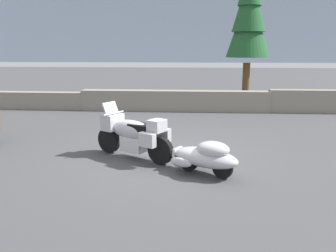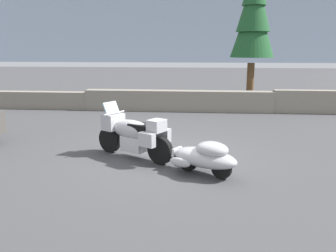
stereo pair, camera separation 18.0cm
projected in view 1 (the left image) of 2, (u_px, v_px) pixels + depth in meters
name	position (u px, v px, depth m)	size (l,w,h in m)	color
ground_plane	(161.00, 156.00, 8.82)	(80.00, 80.00, 0.00)	#424244
stone_guard_wall	(185.00, 101.00, 15.01)	(24.00, 0.59, 0.95)	gray
distant_ridgeline	(191.00, 29.00, 100.97)	(240.00, 80.00, 16.00)	#99A8BF
touring_motorcycle	(133.00, 134.00, 8.54)	(2.06, 1.43, 1.33)	black
car_shaped_trailer	(206.00, 156.00, 7.46)	(2.08, 1.44, 0.76)	black
pine_tree_tall	(249.00, 11.00, 15.74)	(1.97, 1.97, 6.84)	brown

